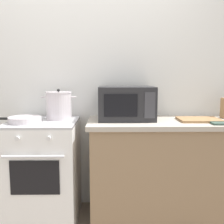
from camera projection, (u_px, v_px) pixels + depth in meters
name	position (u px, v px, depth m)	size (l,w,h in m)	color
back_wall	(115.00, 82.00, 2.68)	(4.40, 0.10, 2.50)	silver
lower_cabinet_right	(181.00, 172.00, 2.45)	(1.64, 0.56, 0.88)	#8C7051
countertop_right	(183.00, 123.00, 2.39)	(1.70, 0.60, 0.04)	#ADA393
stove	(44.00, 171.00, 2.41)	(0.60, 0.64, 0.92)	white
stock_pot	(59.00, 105.00, 2.45)	(0.32, 0.24, 0.28)	silver
frying_pan	(24.00, 120.00, 2.28)	(0.48, 0.28, 0.05)	silver
microwave	(126.00, 103.00, 2.42)	(0.50, 0.37, 0.30)	#232326
cutting_board	(199.00, 120.00, 2.37)	(0.36, 0.26, 0.02)	#997047
oven_mitt	(222.00, 123.00, 2.21)	(0.18, 0.14, 0.02)	#384C42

